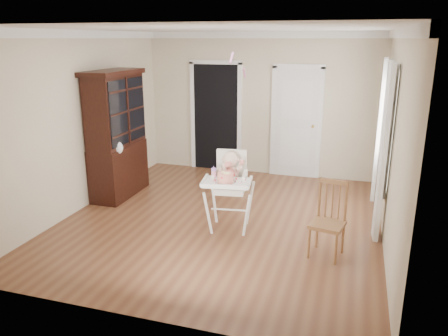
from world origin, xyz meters
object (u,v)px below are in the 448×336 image
(sippy_cup, at_px, (214,173))
(china_cabinet, at_px, (117,135))
(high_chair, at_px, (230,182))
(dining_chair, at_px, (328,222))
(cake, at_px, (225,177))

(sippy_cup, relative_size, china_cabinet, 0.08)
(high_chair, height_order, china_cabinet, china_cabinet)
(china_cabinet, height_order, dining_chair, china_cabinet)
(high_chair, xyz_separation_m, sippy_cup, (-0.17, -0.16, 0.16))
(cake, relative_size, china_cabinet, 0.13)
(high_chair, relative_size, dining_chair, 1.20)
(china_cabinet, bearing_deg, cake, -25.99)
(sippy_cup, bearing_deg, dining_chair, -8.00)
(sippy_cup, height_order, china_cabinet, china_cabinet)
(high_chair, height_order, sippy_cup, high_chair)
(dining_chair, bearing_deg, high_chair, 176.02)
(sippy_cup, height_order, dining_chair, sippy_cup)
(cake, distance_m, dining_chair, 1.41)
(cake, distance_m, china_cabinet, 2.46)
(high_chair, distance_m, cake, 0.31)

